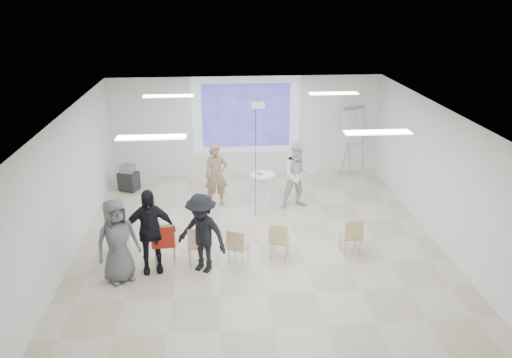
{
  "coord_description": "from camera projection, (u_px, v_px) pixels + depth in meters",
  "views": [
    {
      "loc": [
        -0.85,
        -9.91,
        5.4
      ],
      "look_at": [
        0.0,
        0.8,
        1.25
      ],
      "focal_mm": 35.0,
      "sensor_mm": 36.0,
      "label": 1
    }
  ],
  "objects": [
    {
      "name": "fluor_panel_ne",
      "position": [
        334.0,
        93.0,
        12.17
      ],
      "size": [
        1.2,
        0.3,
        0.02
      ],
      "primitive_type": "cube",
      "color": "white",
      "rests_on": "ceiling"
    },
    {
      "name": "chair_right_far",
      "position": [
        352.0,
        234.0,
        10.57
      ],
      "size": [
        0.42,
        0.45,
        0.86
      ],
      "rotation": [
        0.0,
        0.0,
        0.05
      ],
      "color": "tan",
      "rests_on": "floor"
    },
    {
      "name": "wall_back",
      "position": [
        246.0,
        126.0,
        14.92
      ],
      "size": [
        8.0,
        0.1,
        3.0
      ],
      "primitive_type": "cube",
      "color": "silver",
      "rests_on": "floor"
    },
    {
      "name": "chair_left_mid",
      "position": [
        164.0,
        240.0,
        10.13
      ],
      "size": [
        0.49,
        0.52,
        0.99
      ],
      "rotation": [
        0.0,
        0.0,
        0.06
      ],
      "color": "tan",
      "rests_on": "floor"
    },
    {
      "name": "chair_right_inner",
      "position": [
        279.0,
        238.0,
        10.41
      ],
      "size": [
        0.5,
        0.52,
        0.84
      ],
      "rotation": [
        0.0,
        0.0,
        -0.3
      ],
      "color": "tan",
      "rests_on": "floor"
    },
    {
      "name": "projection_halo",
      "position": [
        246.0,
        115.0,
        14.73
      ],
      "size": [
        3.2,
        0.01,
        2.3
      ],
      "primitive_type": "cube",
      "color": "silver",
      "rests_on": "wall_back"
    },
    {
      "name": "audience_mid",
      "position": [
        202.0,
        228.0,
        9.84
      ],
      "size": [
        1.39,
        1.19,
        1.89
      ],
      "primitive_type": "imported",
      "rotation": [
        0.0,
        0.0,
        -0.53
      ],
      "color": "black",
      "rests_on": "floor"
    },
    {
      "name": "fluor_panel_sw",
      "position": [
        151.0,
        137.0,
        8.62
      ],
      "size": [
        1.2,
        0.3,
        0.02
      ],
      "primitive_type": "cube",
      "color": "white",
      "rests_on": "ceiling"
    },
    {
      "name": "ceiling_projector",
      "position": [
        258.0,
        111.0,
        11.65
      ],
      "size": [
        0.3,
        0.25,
        3.0
      ],
      "color": "white",
      "rests_on": "ceiling"
    },
    {
      "name": "chair_far_left",
      "position": [
        118.0,
        234.0,
        10.56
      ],
      "size": [
        0.43,
        0.46,
        0.87
      ],
      "rotation": [
        0.0,
        0.0,
        0.04
      ],
      "color": "tan",
      "rests_on": "floor"
    },
    {
      "name": "fluor_panel_se",
      "position": [
        378.0,
        132.0,
        8.91
      ],
      "size": [
        1.2,
        0.3,
        0.02
      ],
      "primitive_type": "cube",
      "color": "white",
      "rests_on": "ceiling"
    },
    {
      "name": "chair_left_inner",
      "position": [
        197.0,
        242.0,
        10.19
      ],
      "size": [
        0.48,
        0.5,
        0.87
      ],
      "rotation": [
        0.0,
        0.0,
        0.17
      ],
      "color": "tan",
      "rests_on": "floor"
    },
    {
      "name": "wall_right",
      "position": [
        442.0,
        176.0,
        10.99
      ],
      "size": [
        0.1,
        9.0,
        3.0
      ],
      "primitive_type": "cube",
      "color": "silver",
      "rests_on": "floor"
    },
    {
      "name": "audience_left",
      "position": [
        149.0,
        225.0,
        9.81
      ],
      "size": [
        1.26,
        0.86,
        2.03
      ],
      "primitive_type": "imported",
      "rotation": [
        0.0,
        0.0,
        0.14
      ],
      "color": "black",
      "rests_on": "floor"
    },
    {
      "name": "red_jacket",
      "position": [
        163.0,
        238.0,
        9.96
      ],
      "size": [
        0.47,
        0.13,
        0.44
      ],
      "primitive_type": "cube",
      "rotation": [
        0.0,
        0.0,
        0.06
      ],
      "color": "#A21F14",
      "rests_on": "chair_left_mid"
    },
    {
      "name": "player_left",
      "position": [
        216.0,
        171.0,
        12.89
      ],
      "size": [
        0.74,
        0.55,
        1.88
      ],
      "primitive_type": "imported",
      "rotation": [
        0.0,
        0.0,
        0.14
      ],
      "color": "#927359",
      "rests_on": "floor"
    },
    {
      "name": "pedestal_table",
      "position": [
        263.0,
        186.0,
        13.29
      ],
      "size": [
        0.84,
        0.84,
        0.8
      ],
      "rotation": [
        0.0,
        0.0,
        0.4
      ],
      "color": "silver",
      "rests_on": "floor"
    },
    {
      "name": "ceiling",
      "position": [
        259.0,
        111.0,
        10.13
      ],
      "size": [
        8.0,
        9.0,
        0.1
      ],
      "primitive_type": "cube",
      "color": "white",
      "rests_on": "wall_back"
    },
    {
      "name": "projection_image",
      "position": [
        246.0,
        115.0,
        14.72
      ],
      "size": [
        2.6,
        0.01,
        1.9
      ],
      "primitive_type": "cube",
      "color": "#3531A8",
      "rests_on": "wall_back"
    },
    {
      "name": "laptop",
      "position": [
        197.0,
        242.0,
        10.3
      ],
      "size": [
        0.35,
        0.28,
        0.03
      ],
      "primitive_type": "imported",
      "rotation": [
        0.0,
        0.0,
        3.31
      ],
      "color": "black",
      "rests_on": "chair_left_inner"
    },
    {
      "name": "floor",
      "position": [
        259.0,
        245.0,
        11.25
      ],
      "size": [
        8.0,
        9.0,
        0.1
      ],
      "primitive_type": "cube",
      "color": "beige",
      "rests_on": "ground"
    },
    {
      "name": "player_right",
      "position": [
        298.0,
        171.0,
        12.78
      ],
      "size": [
        1.02,
        0.86,
        1.95
      ],
      "primitive_type": "imported",
      "rotation": [
        0.0,
        0.0,
        0.12
      ],
      "color": "white",
      "rests_on": "floor"
    },
    {
      "name": "audience_outer",
      "position": [
        117.0,
        236.0,
        9.51
      ],
      "size": [
        1.11,
        1.0,
        1.91
      ],
      "primitive_type": "imported",
      "rotation": [
        0.0,
        0.0,
        0.54
      ],
      "color": "#5C5D61",
      "rests_on": "floor"
    },
    {
      "name": "fluor_panel_nw",
      "position": [
        168.0,
        96.0,
        11.87
      ],
      "size": [
        1.2,
        0.3,
        0.02
      ],
      "primitive_type": "cube",
      "color": "white",
      "rests_on": "ceiling"
    },
    {
      "name": "chair_center",
      "position": [
        237.0,
        245.0,
        10.19
      ],
      "size": [
        0.51,
        0.52,
        0.8
      ],
      "rotation": [
        0.0,
        0.0,
        -0.43
      ],
      "color": "tan",
      "rests_on": "floor"
    },
    {
      "name": "av_cart",
      "position": [
        129.0,
        179.0,
        14.05
      ],
      "size": [
        0.62,
        0.57,
        0.76
      ],
      "rotation": [
        0.0,
        0.0,
        -0.4
      ],
      "color": "black",
      "rests_on": "floor"
    },
    {
      "name": "controller_right",
      "position": [
        290.0,
        156.0,
        12.88
      ],
      "size": [
        0.06,
        0.13,
        0.04
      ],
      "primitive_type": "cube",
      "rotation": [
        0.0,
        0.0,
        0.12
      ],
      "color": "white",
      "rests_on": "player_right"
    },
    {
      "name": "flipchart_easel",
      "position": [
        354.0,
        125.0,
        14.86
      ],
      "size": [
        0.85,
        0.68,
        2.09
      ],
      "rotation": [
        0.0,
        0.0,
        0.38
      ],
      "color": "gray",
      "rests_on": "floor"
    },
    {
      "name": "controller_left",
      "position": [
        223.0,
        157.0,
        13.03
      ],
      "size": [
        0.05,
        0.12,
        0.04
      ],
      "primitive_type": "cube",
      "rotation": [
        0.0,
        0.0,
        0.14
      ],
      "color": "white",
      "rests_on": "player_left"
    },
    {
      "name": "wall_left",
      "position": [
        66.0,
        187.0,
        10.39
      ],
      "size": [
        0.1,
        9.0,
        3.0
      ],
      "primitive_type": "cube",
      "color": "silver",
      "rests_on": "floor"
    }
  ]
}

